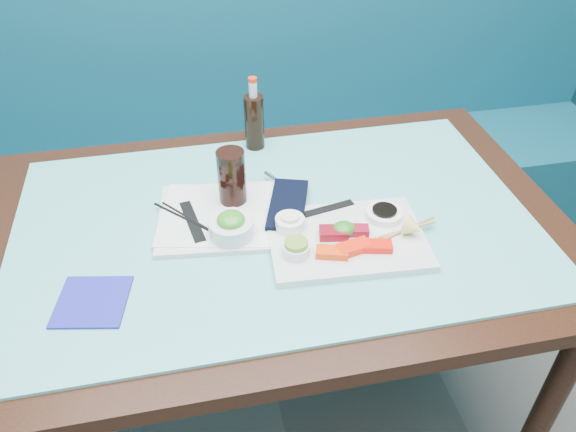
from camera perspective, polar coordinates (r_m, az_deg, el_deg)
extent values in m
cube|color=#0E4B5E|center=(2.27, -4.72, 1.10)|extent=(3.00, 0.55, 0.45)
cube|color=#0E4B5E|center=(2.21, -6.19, 14.38)|extent=(3.00, 0.12, 0.95)
cube|color=black|center=(1.35, -1.31, -1.39)|extent=(1.40, 0.90, 0.04)
cylinder|color=black|center=(1.62, 24.90, -17.04)|extent=(0.06, 0.06, 0.71)
cylinder|color=black|center=(1.92, -21.91, -5.32)|extent=(0.06, 0.06, 0.71)
cylinder|color=black|center=(2.03, 14.29, -0.60)|extent=(0.06, 0.06, 0.71)
cube|color=#5CB9B9|center=(1.34, -1.32, -0.61)|extent=(1.22, 0.76, 0.01)
cube|color=silver|center=(1.28, 5.97, -2.35)|extent=(0.37, 0.27, 0.02)
cube|color=#F53D09|center=(1.22, 4.49, -3.71)|extent=(0.08, 0.05, 0.02)
cube|color=#FF220A|center=(1.23, 6.68, -3.21)|extent=(0.08, 0.05, 0.02)
cube|color=#FF140A|center=(1.24, 8.95, -3.05)|extent=(0.07, 0.05, 0.02)
cube|color=maroon|center=(1.26, 4.66, -1.73)|extent=(0.07, 0.05, 0.02)
cube|color=maroon|center=(1.28, 7.03, -1.46)|extent=(0.06, 0.04, 0.02)
ellipsoid|color=#25741A|center=(1.27, 5.70, -1.29)|extent=(0.07, 0.07, 0.03)
cylinder|color=white|center=(1.21, 0.83, -3.43)|extent=(0.06, 0.06, 0.03)
cylinder|color=olive|center=(1.20, 0.83, -2.80)|extent=(0.05, 0.05, 0.01)
cylinder|color=white|center=(1.28, 0.19, -0.71)|extent=(0.08, 0.08, 0.03)
cylinder|color=#FEEAD0|center=(1.27, 0.19, -0.07)|extent=(0.05, 0.05, 0.01)
cylinder|color=white|center=(1.33, 9.74, 0.22)|extent=(0.10, 0.10, 0.02)
cylinder|color=black|center=(1.33, 9.79, 0.60)|extent=(0.08, 0.08, 0.01)
cone|color=#EEDD70|center=(1.28, 12.68, -1.17)|extent=(0.06, 0.06, 0.05)
cube|color=black|center=(1.34, 4.13, 0.79)|extent=(0.13, 0.05, 0.00)
cylinder|color=#AA8D50|center=(1.29, 10.87, -1.67)|extent=(0.21, 0.05, 0.01)
cylinder|color=#9E824A|center=(1.30, 11.29, -1.62)|extent=(0.20, 0.08, 0.01)
cube|color=silver|center=(1.34, -5.67, -0.05)|extent=(0.38, 0.30, 0.01)
cube|color=white|center=(1.34, -5.69, 0.20)|extent=(0.38, 0.30, 0.00)
cylinder|color=silver|center=(1.27, -5.77, -1.23)|extent=(0.12, 0.12, 0.04)
ellipsoid|color=#358E20|center=(1.25, -5.84, -0.37)|extent=(0.08, 0.08, 0.03)
cylinder|color=black|center=(1.34, -5.74, 3.97)|extent=(0.08, 0.08, 0.14)
cube|color=black|center=(1.35, -0.02, 1.14)|extent=(0.14, 0.21, 0.02)
cylinder|color=silver|center=(1.43, -1.11, 3.56)|extent=(0.06, 0.09, 0.01)
cylinder|color=black|center=(1.33, -9.87, -0.53)|extent=(0.17, 0.18, 0.01)
cylinder|color=black|center=(1.33, -9.53, -0.49)|extent=(0.14, 0.17, 0.01)
cube|color=black|center=(1.33, -9.70, -0.54)|extent=(0.05, 0.16, 0.00)
cylinder|color=black|center=(1.58, -3.44, 9.49)|extent=(0.06, 0.06, 0.15)
cylinder|color=silver|center=(1.53, -3.58, 12.74)|extent=(0.03, 0.03, 0.04)
cylinder|color=red|center=(1.52, -3.62, 13.67)|extent=(0.03, 0.03, 0.01)
cube|color=#1C1F9C|center=(1.21, -19.27, -8.20)|extent=(0.16, 0.16, 0.01)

